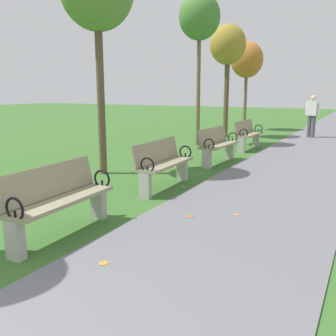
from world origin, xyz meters
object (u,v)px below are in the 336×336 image
(park_bench_2, at_px, (58,199))
(tree_3, at_px, (200,18))
(park_bench_3, at_px, (163,163))
(park_bench_5, at_px, (248,134))
(tree_4, at_px, (228,47))
(pedestrian_walking, at_px, (312,114))
(park_bench_4, at_px, (217,144))
(tree_5, at_px, (247,60))

(park_bench_2, relative_size, tree_3, 0.33)
(park_bench_3, relative_size, park_bench_5, 1.00)
(park_bench_5, height_order, tree_4, tree_4)
(park_bench_3, xyz_separation_m, pedestrian_walking, (1.33, 9.44, 0.44))
(park_bench_2, relative_size, park_bench_4, 1.00)
(park_bench_5, distance_m, tree_4, 4.33)
(park_bench_5, bearing_deg, tree_4, 122.88)
(park_bench_4, relative_size, park_bench_5, 1.00)
(pedestrian_walking, bearing_deg, park_bench_5, -108.32)
(park_bench_3, height_order, tree_4, tree_4)
(park_bench_5, distance_m, pedestrian_walking, 4.25)
(park_bench_4, bearing_deg, park_bench_2, -90.00)
(park_bench_3, bearing_deg, park_bench_4, 90.00)
(park_bench_5, bearing_deg, park_bench_2, -90.00)
(tree_4, bearing_deg, tree_3, -91.51)
(tree_3, bearing_deg, tree_4, 88.49)
(park_bench_4, relative_size, pedestrian_walking, 1.00)
(park_bench_4, height_order, park_bench_5, same)
(park_bench_2, height_order, park_bench_3, same)
(park_bench_4, xyz_separation_m, tree_4, (-1.71, 5.26, 2.97))
(park_bench_3, height_order, tree_5, tree_5)
(park_bench_3, relative_size, tree_5, 0.40)
(park_bench_4, distance_m, pedestrian_walking, 6.79)
(park_bench_3, bearing_deg, park_bench_2, -90.00)
(tree_4, height_order, pedestrian_walking, tree_4)
(tree_4, distance_m, pedestrian_walking, 4.18)
(tree_3, height_order, tree_4, tree_3)
(park_bench_3, distance_m, park_bench_4, 2.80)
(park_bench_5, bearing_deg, park_bench_3, -90.00)
(park_bench_5, xyz_separation_m, tree_5, (-1.89, 5.72, 2.68))
(tree_3, xyz_separation_m, pedestrian_walking, (3.10, 3.90, -3.15))
(park_bench_2, distance_m, tree_4, 11.26)
(park_bench_4, bearing_deg, tree_5, 102.74)
(park_bench_4, xyz_separation_m, pedestrian_walking, (1.33, 6.64, 0.44))
(park_bench_5, relative_size, tree_5, 0.40)
(park_bench_5, bearing_deg, pedestrian_walking, 71.68)
(tree_4, relative_size, pedestrian_walking, 2.65)
(park_bench_4, bearing_deg, tree_4, 107.96)
(park_bench_3, height_order, pedestrian_walking, pedestrian_walking)
(park_bench_4, distance_m, tree_3, 4.85)
(tree_3, bearing_deg, pedestrian_walking, 51.53)
(park_bench_4, bearing_deg, pedestrian_walking, 78.68)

